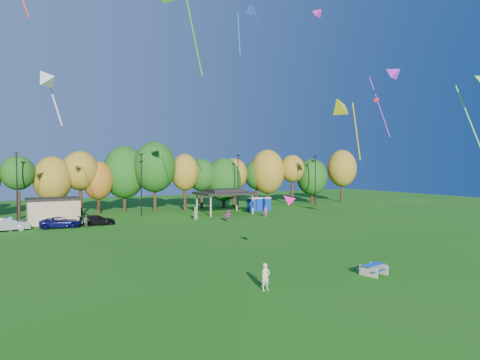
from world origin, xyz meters
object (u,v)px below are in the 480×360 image
car_c (61,222)px  kite_flyer (266,277)px  porta_potties (259,204)px  car_b (7,224)px  picnic_table (374,269)px  car_d (97,220)px

car_c → kite_flyer: bearing=-160.8°
porta_potties → car_b: (-35.91, -4.49, -0.33)m
kite_flyer → picnic_table: bearing=-8.9°
kite_flyer → car_d: bearing=90.6°
porta_potties → kite_flyer: porta_potties is taller
kite_flyer → car_c: bearing=97.8°
picnic_table → car_c: bearing=104.7°
kite_flyer → car_b: (-13.23, 33.20, -0.04)m
car_b → car_d: bearing=-97.6°
car_b → car_c: car_b is taller
car_c → car_d: (4.22, 0.28, -0.02)m
picnic_table → car_d: 35.86m
car_c → car_d: bearing=-80.0°
porta_potties → car_b: 36.19m
picnic_table → kite_flyer: size_ratio=1.19×
kite_flyer → car_c: size_ratio=0.35×
picnic_table → kite_flyer: (-8.30, 0.54, 0.38)m
picnic_table → porta_potties: bearing=58.7°
picnic_table → car_c: car_c is taller
kite_flyer → car_d: 33.52m
picnic_table → car_d: size_ratio=0.44×
picnic_table → car_d: car_d is taller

